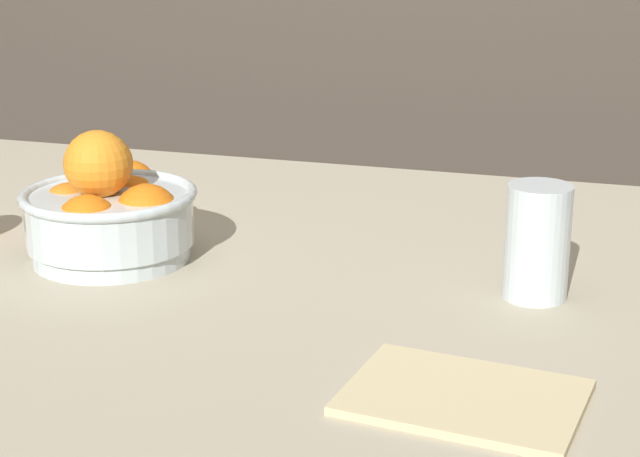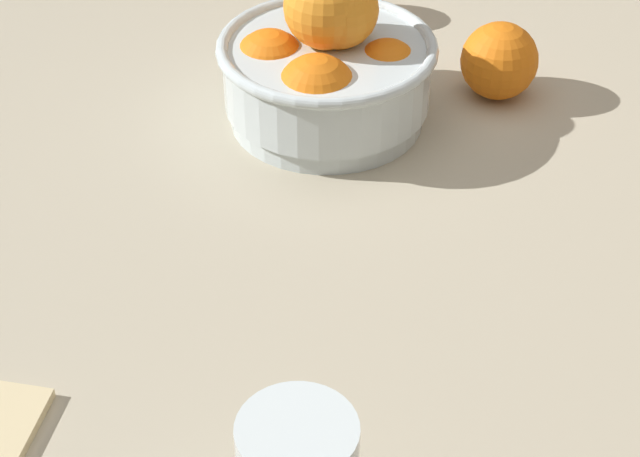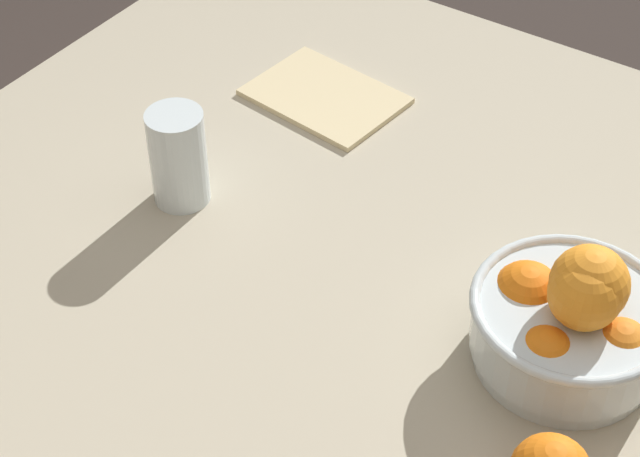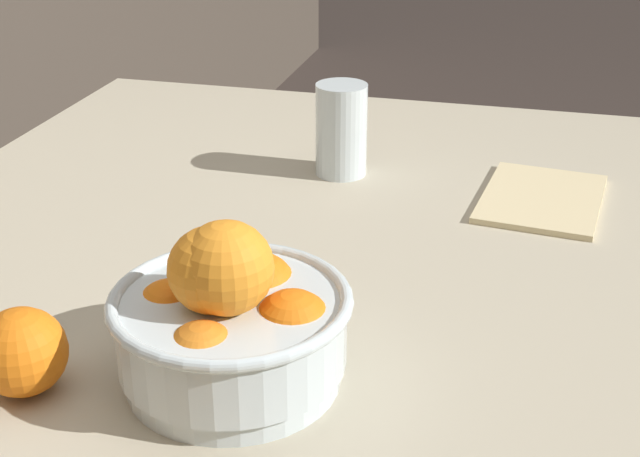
% 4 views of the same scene
% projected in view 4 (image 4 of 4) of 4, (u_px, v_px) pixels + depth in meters
% --- Properties ---
extents(dining_table, '(1.46, 1.11, 0.76)m').
position_uv_depth(dining_table, '(295.00, 355.00, 0.95)').
color(dining_table, '#B7AD93').
rests_on(dining_table, ground_plane).
extents(fruit_bowl, '(0.21, 0.21, 0.16)m').
position_uv_depth(fruit_bowl, '(231.00, 321.00, 0.78)').
color(fruit_bowl, silver).
rests_on(fruit_bowl, dining_table).
extents(juice_glass, '(0.07, 0.07, 0.13)m').
position_uv_depth(juice_glass, '(341.00, 135.00, 1.23)').
color(juice_glass, '#F4A314').
rests_on(juice_glass, dining_table).
extents(orange_loose_near_bowl, '(0.08, 0.08, 0.08)m').
position_uv_depth(orange_loose_near_bowl, '(22.00, 352.00, 0.77)').
color(orange_loose_near_bowl, orange).
rests_on(orange_loose_near_bowl, dining_table).
extents(napkin, '(0.22, 0.17, 0.01)m').
position_uv_depth(napkin, '(542.00, 199.00, 1.16)').
color(napkin, beige).
rests_on(napkin, dining_table).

